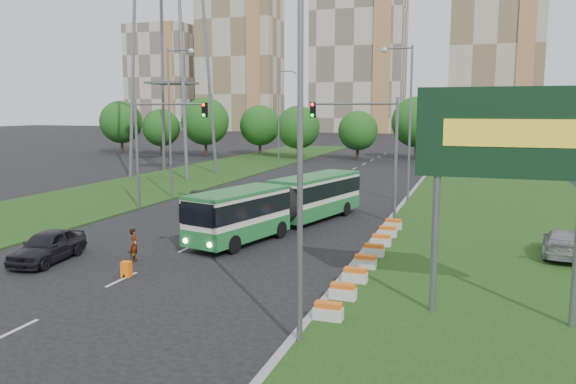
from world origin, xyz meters
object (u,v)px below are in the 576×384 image
(traffic_mast_median, at_px, (371,139))
(car_median, at_px, (563,243))
(car_left_far, at_px, (201,202))
(shopping_trolley, at_px, (126,269))
(billboard, at_px, (509,143))
(articulated_bus, at_px, (282,204))
(car_left_near, at_px, (48,246))
(pedestrian, at_px, (134,245))
(traffic_mast_left, at_px, (156,136))

(traffic_mast_median, bearing_deg, car_median, -30.26)
(car_left_far, distance_m, shopping_trolley, 15.83)
(billboard, bearing_deg, articulated_bus, 135.31)
(car_left_near, height_order, shopping_trolley, car_left_near)
(articulated_bus, distance_m, car_left_near, 13.45)
(traffic_mast_median, bearing_deg, pedestrian, -123.99)
(billboard, height_order, articulated_bus, billboard)
(traffic_mast_left, relative_size, car_median, 1.78)
(car_median, distance_m, pedestrian, 20.82)
(billboard, height_order, pedestrian, billboard)
(articulated_bus, distance_m, car_left_far, 8.36)
(car_median, bearing_deg, car_left_near, 25.93)
(shopping_trolley, bearing_deg, pedestrian, 110.33)
(traffic_mast_left, xyz_separation_m, articulated_bus, (10.53, -3.03, -3.78))
(car_left_near, height_order, car_left_far, car_left_near)
(car_left_far, height_order, shopping_trolley, car_left_far)
(car_left_near, distance_m, car_median, 24.95)
(billboard, xyz_separation_m, pedestrian, (-16.41, 2.74, -5.37))
(billboard, relative_size, pedestrian, 5.02)
(traffic_mast_median, bearing_deg, shopping_trolley, -116.66)
(car_left_near, distance_m, shopping_trolley, 5.11)
(pedestrian, bearing_deg, billboard, -122.86)
(car_left_near, bearing_deg, traffic_mast_median, 41.47)
(car_median, bearing_deg, articulated_bus, -2.00)
(shopping_trolley, bearing_deg, articulated_bus, 68.96)
(traffic_mast_left, bearing_deg, car_median, -11.42)
(traffic_mast_left, distance_m, car_left_far, 5.61)
(traffic_mast_median, distance_m, articulated_bus, 7.21)
(car_left_near, distance_m, car_left_far, 14.36)
(billboard, distance_m, pedestrian, 17.49)
(traffic_mast_median, relative_size, shopping_trolley, 11.72)
(car_left_near, bearing_deg, traffic_mast_left, 92.31)
(car_left_near, relative_size, pedestrian, 2.82)
(billboard, distance_m, shopping_trolley, 16.37)
(pedestrian, bearing_deg, car_median, -93.59)
(billboard, xyz_separation_m, traffic_mast_left, (-22.63, 15.00, -0.81))
(traffic_mast_left, relative_size, pedestrian, 5.02)
(car_left_far, bearing_deg, car_median, -33.13)
(traffic_mast_left, height_order, car_median, traffic_mast_left)
(articulated_bus, xyz_separation_m, car_median, (15.28, -2.18, -0.76))
(car_left_far, distance_m, car_median, 23.47)
(articulated_bus, height_order, shopping_trolley, articulated_bus)
(shopping_trolley, bearing_deg, car_median, 21.30)
(car_median, relative_size, pedestrian, 2.81)
(traffic_mast_left, bearing_deg, pedestrian, -63.13)
(traffic_mast_left, bearing_deg, shopping_trolley, -63.28)
(traffic_mast_median, relative_size, articulated_bus, 0.52)
(billboard, xyz_separation_m, traffic_mast_median, (-7.47, 16.00, -0.81))
(traffic_mast_left, xyz_separation_m, car_left_far, (3.09, 0.67, -4.64))
(car_left_far, height_order, car_median, car_median)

